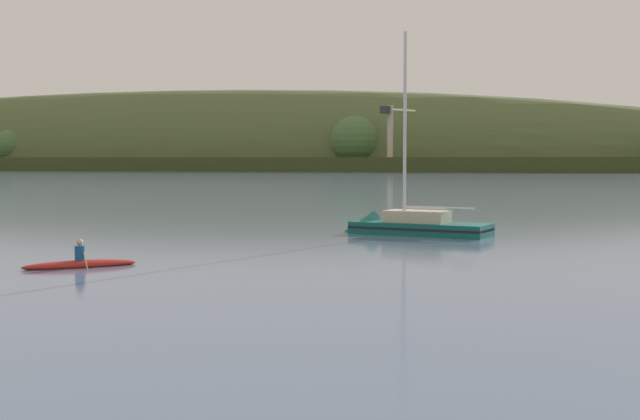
{
  "coord_description": "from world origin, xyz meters",
  "views": [
    {
      "loc": [
        13.0,
        0.79,
        3.43
      ],
      "look_at": [
        5.95,
        35.37,
        1.29
      ],
      "focal_mm": 46.29,
      "sensor_mm": 36.0,
      "label": 1
    }
  ],
  "objects": [
    {
      "name": "dockside_crane",
      "position": [
        -14.32,
        235.93,
        9.22
      ],
      "size": [
        9.24,
        12.46,
        18.99
      ],
      "rotation": [
        0.0,
        0.0,
        0.97
      ],
      "color": "#4C4C51",
      "rests_on": "ground"
    },
    {
      "name": "sailboat_far_left",
      "position": [
        9.2,
        38.92,
        0.1
      ],
      "size": [
        7.46,
        4.14,
        10.37
      ],
      "rotation": [
        0.0,
        0.0,
        2.84
      ],
      "color": "#0F564C",
      "rests_on": "ground"
    },
    {
      "name": "far_shoreline_hill",
      "position": [
        -100.65,
        276.04,
        0.21
      ],
      "size": [
        599.22,
        114.66,
        55.62
      ],
      "rotation": [
        0.0,
        0.0,
        -0.08
      ],
      "color": "#35401E",
      "rests_on": "ground"
    },
    {
      "name": "canoe_with_paddler",
      "position": [
        0.2,
        25.0,
        0.1
      ],
      "size": [
        3.31,
        2.74,
        1.02
      ],
      "rotation": [
        0.0,
        0.0,
        0.64
      ],
      "color": "maroon",
      "rests_on": "ground"
    }
  ]
}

